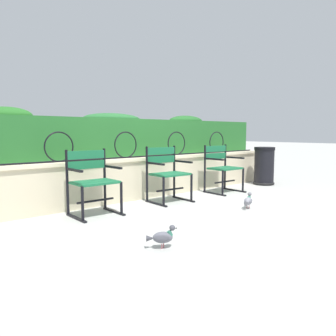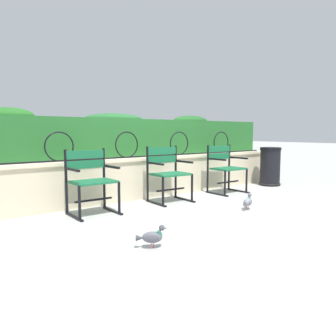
{
  "view_description": "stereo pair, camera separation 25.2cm",
  "coord_description": "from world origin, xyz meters",
  "px_view_note": "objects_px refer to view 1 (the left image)",
  "views": [
    {
      "loc": [
        -3.3,
        -3.76,
        1.09
      ],
      "look_at": [
        0.0,
        0.03,
        0.55
      ],
      "focal_mm": 35.86,
      "sensor_mm": 36.0,
      "label": 1
    },
    {
      "loc": [
        -3.11,
        -3.92,
        1.09
      ],
      "look_at": [
        0.0,
        0.03,
        0.55
      ],
      "focal_mm": 35.86,
      "sensor_mm": 36.0,
      "label": 2
    }
  ],
  "objects_px": {
    "park_chair_centre": "(167,172)",
    "pigeon_far_side": "(162,237)",
    "trash_bin": "(264,167)",
    "park_chair_left": "(92,180)",
    "park_chair_right": "(222,167)",
    "pigeon_near_chairs": "(248,201)"
  },
  "relations": [
    {
      "from": "pigeon_near_chairs",
      "to": "pigeon_far_side",
      "type": "distance_m",
      "value": 2.04
    },
    {
      "from": "park_chair_centre",
      "to": "pigeon_near_chairs",
      "type": "bearing_deg",
      "value": -64.94
    },
    {
      "from": "park_chair_centre",
      "to": "park_chair_right",
      "type": "bearing_deg",
      "value": -0.99
    },
    {
      "from": "park_chair_centre",
      "to": "park_chair_right",
      "type": "height_order",
      "value": "park_chair_centre"
    },
    {
      "from": "trash_bin",
      "to": "pigeon_near_chairs",
      "type": "bearing_deg",
      "value": -152.06
    },
    {
      "from": "pigeon_near_chairs",
      "to": "trash_bin",
      "type": "height_order",
      "value": "trash_bin"
    },
    {
      "from": "park_chair_centre",
      "to": "trash_bin",
      "type": "relative_size",
      "value": 1.11
    },
    {
      "from": "park_chair_right",
      "to": "trash_bin",
      "type": "bearing_deg",
      "value": -0.12
    },
    {
      "from": "park_chair_left",
      "to": "park_chair_right",
      "type": "relative_size",
      "value": 1.01
    },
    {
      "from": "park_chair_centre",
      "to": "pigeon_near_chairs",
      "type": "distance_m",
      "value": 1.32
    },
    {
      "from": "park_chair_centre",
      "to": "pigeon_far_side",
      "type": "xyz_separation_m",
      "value": [
        -1.45,
        -1.6,
        -0.35
      ]
    },
    {
      "from": "park_chair_right",
      "to": "park_chair_centre",
      "type": "bearing_deg",
      "value": 179.01
    },
    {
      "from": "park_chair_left",
      "to": "trash_bin",
      "type": "distance_m",
      "value": 3.96
    },
    {
      "from": "park_chair_centre",
      "to": "park_chair_right",
      "type": "distance_m",
      "value": 1.3
    },
    {
      "from": "park_chair_right",
      "to": "pigeon_far_side",
      "type": "height_order",
      "value": "park_chair_right"
    },
    {
      "from": "park_chair_left",
      "to": "park_chair_right",
      "type": "xyz_separation_m",
      "value": [
        2.6,
        -0.02,
        -0.0
      ]
    },
    {
      "from": "pigeon_far_side",
      "to": "park_chair_centre",
      "type": "bearing_deg",
      "value": 47.84
    },
    {
      "from": "park_chair_right",
      "to": "pigeon_far_side",
      "type": "bearing_deg",
      "value": -150.12
    },
    {
      "from": "trash_bin",
      "to": "park_chair_left",
      "type": "bearing_deg",
      "value": 179.63
    },
    {
      "from": "park_chair_right",
      "to": "pigeon_far_side",
      "type": "relative_size",
      "value": 3.34
    },
    {
      "from": "park_chair_left",
      "to": "pigeon_near_chairs",
      "type": "xyz_separation_m",
      "value": [
        1.84,
        -1.15,
        -0.35
      ]
    },
    {
      "from": "pigeon_far_side",
      "to": "trash_bin",
      "type": "height_order",
      "value": "trash_bin"
    }
  ]
}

